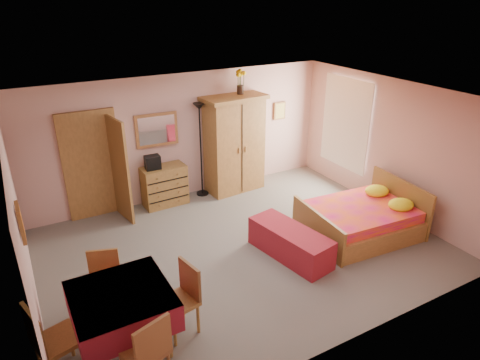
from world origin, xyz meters
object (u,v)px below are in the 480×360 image
chest_of_drawers (165,186)px  stereo (153,162)px  wardrobe (234,144)px  sunflower_vase (240,82)px  floor_lamp (201,151)px  dining_table (124,321)px  chair_north (104,286)px  wall_mirror (157,130)px  bed (360,212)px  chair_west (58,339)px  chair_east (178,301)px  bench (290,243)px  chair_south (144,350)px

chest_of_drawers → stereo: size_ratio=3.00×
wardrobe → sunflower_vase: bearing=17.2°
stereo → floor_lamp: 1.07m
chest_of_drawers → dining_table: 3.90m
dining_table → stereo: bearing=65.6°
dining_table → chair_north: chair_north is taller
wall_mirror → sunflower_vase: 1.97m
bed → chair_north: (-4.50, 0.09, 0.01)m
chair_north → chair_west: size_ratio=0.88×
chair_east → chair_west: bearing=78.0°
chair_west → floor_lamp: bearing=121.2°
wall_mirror → bench: wall_mirror is taller
wardrobe → bench: bearing=-104.1°
wall_mirror → chair_south: bearing=-108.5°
chest_of_drawers → bench: (1.16, -2.81, -0.17)m
sunflower_vase → chair_west: (-4.32, -3.55, -1.84)m
chair_east → stereo: bearing=-25.6°
wardrobe → bed: 3.04m
chest_of_drawers → stereo: stereo is taller
chest_of_drawers → chair_north: bearing=-125.7°
chest_of_drawers → bench: 3.04m
stereo → sunflower_vase: (2.00, 0.03, 1.38)m
chest_of_drawers → chair_west: 4.33m
wardrobe → chair_north: wardrobe is taller
chair_south → chair_west: chair_west is taller
floor_lamp → dining_table: floor_lamp is taller
sunflower_vase → bed: (0.87, -2.86, -1.91)m
floor_lamp → wardrobe: bearing=-7.9°
wardrobe → bench: wardrobe is taller
bench → floor_lamp: bearing=95.8°
wardrobe → chair_west: (-4.13, -3.47, -0.53)m
floor_lamp → chest_of_drawers: bearing=-176.0°
chair_north → chair_west: 1.04m
chest_of_drawers → chair_east: (-1.11, -3.53, 0.06)m
wardrobe → bed: (1.06, -2.79, -0.60)m
chair_west → chair_east: bearing=73.9°
floor_lamp → chair_north: size_ratio=2.22×
bed → chair_west: chair_west is taller
wardrobe → chair_east: wardrobe is taller
bench → chair_north: size_ratio=1.65×
wall_mirror → sunflower_vase: size_ratio=1.67×
chair_east → chair_north: bearing=31.3°
bench → bed: bearing=-0.8°
chair_east → chest_of_drawers: bearing=-28.7°
chair_west → chair_east: chair_west is taller
sunflower_vase → chair_east: size_ratio=0.53×
bench → chair_west: chair_west is taller
wardrobe → floor_lamp: bearing=167.3°
wall_mirror → chair_west: (-2.53, -3.73, -1.04)m
chair_west → dining_table: bearing=78.3°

